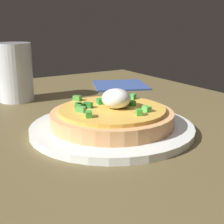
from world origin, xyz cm
name	(u,v)px	position (x,y,z in cm)	size (l,w,h in cm)	color
dining_table	(124,132)	(0.00, 0.00, 1.10)	(97.55, 64.71, 2.20)	brown
plate	(112,128)	(1.30, -3.18, 2.73)	(24.54, 24.54, 1.06)	white
pizza	(112,116)	(1.32, -3.16, 4.70)	(18.35, 18.35, 5.53)	tan
cup_near	(15,76)	(-25.55, -9.54, 7.35)	(7.00, 7.00, 11.74)	silver
napkin	(120,85)	(-26.72, 16.77, 2.40)	(12.68, 12.68, 0.40)	#324887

